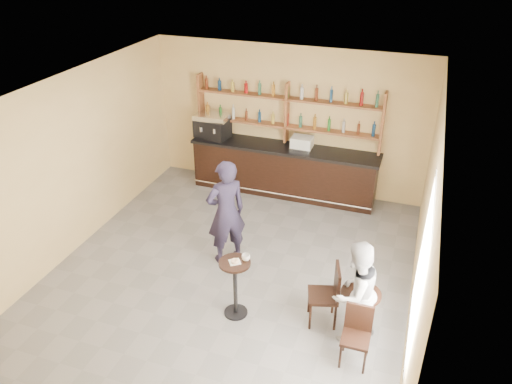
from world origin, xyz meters
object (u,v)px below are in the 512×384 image
(bar_counter, at_px, (284,170))
(man_main, at_px, (226,212))
(espresso_machine, at_px, (212,126))
(chair_west, at_px, (323,295))
(chair_south, at_px, (356,338))
(pastry_case, at_px, (302,143))
(patron_second, at_px, (355,292))
(cafe_table, at_px, (358,312))
(pedestal_table, at_px, (235,288))

(bar_counter, xyz_separation_m, man_main, (-0.24, -2.74, 0.42))
(espresso_machine, height_order, chair_west, espresso_machine)
(chair_south, bearing_deg, espresso_machine, 131.45)
(pastry_case, distance_m, patron_second, 4.33)
(espresso_machine, relative_size, cafe_table, 1.01)
(bar_counter, relative_size, pastry_case, 9.00)
(bar_counter, xyz_separation_m, chair_south, (2.31, -4.40, -0.11))
(bar_counter, distance_m, patron_second, 4.49)
(cafe_table, bearing_deg, pedestal_table, -173.01)
(pedestal_table, bearing_deg, pastry_case, 90.53)
(bar_counter, bearing_deg, espresso_machine, 180.00)
(chair_west, bearing_deg, pedestal_table, -94.24)
(espresso_machine, height_order, chair_south, espresso_machine)
(pedestal_table, bearing_deg, chair_south, -11.16)
(chair_south, height_order, patron_second, patron_second)
(espresso_machine, distance_m, pastry_case, 2.06)
(espresso_machine, height_order, man_main, man_main)
(pastry_case, relative_size, chair_west, 0.46)
(pastry_case, distance_m, chair_west, 4.05)
(pastry_case, relative_size, pedestal_table, 0.46)
(man_main, bearing_deg, pastry_case, -147.14)
(cafe_table, bearing_deg, pastry_case, 116.35)
(man_main, bearing_deg, patron_second, 109.94)
(espresso_machine, height_order, cafe_table, espresso_machine)
(chair_west, bearing_deg, espresso_machine, -154.14)
(bar_counter, relative_size, man_main, 2.11)
(bar_counter, relative_size, espresso_machine, 5.55)
(chair_south, bearing_deg, pastry_case, 112.93)
(pastry_case, bearing_deg, man_main, -106.17)
(man_main, height_order, chair_south, man_main)
(pastry_case, relative_size, cafe_table, 0.62)
(cafe_table, relative_size, chair_south, 0.83)
(man_main, bearing_deg, cafe_table, 112.79)
(bar_counter, distance_m, chair_south, 4.97)
(espresso_machine, bearing_deg, chair_west, -38.16)
(bar_counter, relative_size, cafe_table, 5.58)
(chair_west, bearing_deg, man_main, -133.60)
(chair_south, xyz_separation_m, patron_second, (-0.13, 0.49, 0.37))
(bar_counter, height_order, cafe_table, bar_counter)
(man_main, xyz_separation_m, chair_west, (1.96, -1.01, -0.47))
(espresso_machine, bearing_deg, pastry_case, 9.70)
(chair_west, bearing_deg, patron_second, 54.71)
(espresso_machine, distance_m, chair_south, 6.01)
(espresso_machine, xyz_separation_m, patron_second, (3.87, -3.91, -0.57))
(cafe_table, bearing_deg, chair_west, 174.81)
(espresso_machine, distance_m, chair_west, 5.13)
(espresso_machine, relative_size, patron_second, 0.46)
(patron_second, bearing_deg, man_main, -79.80)
(patron_second, bearing_deg, pastry_case, -119.26)
(cafe_table, bearing_deg, patron_second, -124.30)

